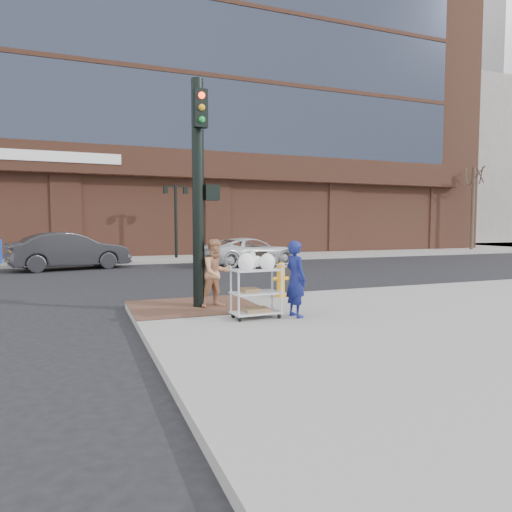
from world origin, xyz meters
name	(u,v)px	position (x,y,z in m)	size (l,w,h in m)	color
ground	(231,318)	(0.00, 0.00, 0.00)	(220.00, 220.00, 0.00)	black
sidewalk_far	(252,244)	(12.50, 32.00, 0.07)	(65.00, 36.00, 0.15)	gray
brick_curb_ramp	(194,306)	(-0.60, 0.90, 0.16)	(2.80, 2.40, 0.01)	#4B2F23
bank_building	(175,83)	(5.00, 31.00, 14.15)	(42.00, 26.00, 28.00)	brown
filler_block	(435,170)	(40.00, 38.00, 9.00)	(14.00, 20.00, 18.00)	slate
bare_tree_a	(474,166)	(24.00, 16.50, 6.27)	(1.80, 1.80, 7.20)	#382B21
lamp_post	(176,213)	(2.00, 16.00, 2.62)	(1.32, 0.22, 4.00)	black
traffic_signal_pole	(199,186)	(-0.48, 0.77, 2.83)	(0.61, 0.51, 5.00)	black
woman_blue	(296,279)	(1.03, -0.97, 0.91)	(0.56, 0.36, 1.52)	navy
pedestrian_tan	(216,273)	(-0.14, 0.66, 0.91)	(0.74, 0.58, 1.52)	tan
sedan_dark	(70,251)	(-3.39, 12.61, 0.82)	(1.74, 5.00, 1.65)	black
minivan_white	(250,252)	(4.72, 11.62, 0.67)	(2.22, 4.82, 1.34)	silver
utility_cart	(256,288)	(0.24, -0.82, 0.75)	(0.98, 0.58, 1.32)	#B5B4BA
fire_hydrant	(281,279)	(1.79, 1.43, 0.60)	(0.41, 0.29, 0.88)	orange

